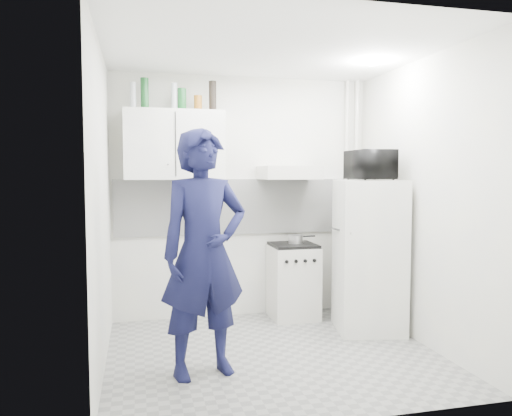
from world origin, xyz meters
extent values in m
plane|color=gray|center=(0.00, 0.00, 0.00)|extent=(2.80, 2.80, 0.00)
plane|color=white|center=(0.00, 0.00, 2.60)|extent=(2.80, 2.80, 0.00)
plane|color=silver|center=(0.00, 1.25, 1.30)|extent=(2.80, 0.00, 2.80)
plane|color=silver|center=(-1.40, 0.00, 1.30)|extent=(0.00, 2.60, 2.60)
plane|color=silver|center=(1.40, 0.00, 1.30)|extent=(0.00, 2.60, 2.60)
imported|color=#111336|center=(-0.63, -0.29, 0.95)|extent=(0.79, 0.62, 1.91)
cube|color=beige|center=(0.50, 1.00, 0.39)|extent=(0.49, 0.49, 0.78)
cube|color=white|center=(1.10, 0.42, 0.75)|extent=(0.73, 0.73, 1.50)
cube|color=black|center=(0.50, 1.00, 0.79)|extent=(0.47, 0.47, 0.03)
cylinder|color=silver|center=(0.54, 1.03, 0.85)|extent=(0.16, 0.16, 0.09)
imported|color=black|center=(1.10, 0.42, 1.64)|extent=(0.54, 0.38, 0.29)
cylinder|color=#B2B7BC|center=(-1.15, 1.07, 2.33)|extent=(0.06, 0.06, 0.26)
cylinder|color=#144C1E|center=(-1.04, 1.07, 2.35)|extent=(0.08, 0.08, 0.31)
cylinder|color=#B2B7BC|center=(-0.74, 1.07, 2.34)|extent=(0.06, 0.06, 0.27)
cylinder|color=#144C1E|center=(-0.67, 1.07, 2.31)|extent=(0.09, 0.09, 0.22)
cylinder|color=brown|center=(-0.51, 1.07, 2.28)|extent=(0.08, 0.08, 0.16)
cylinder|color=black|center=(-0.35, 1.07, 2.35)|extent=(0.08, 0.08, 0.31)
cube|color=white|center=(-0.75, 1.07, 1.85)|extent=(1.00, 0.35, 0.70)
cube|color=beige|center=(0.45, 1.00, 1.57)|extent=(0.60, 0.50, 0.14)
cube|color=white|center=(0.00, 1.24, 1.20)|extent=(2.74, 0.03, 0.60)
cylinder|color=beige|center=(1.30, 1.17, 1.30)|extent=(0.05, 0.05, 2.60)
cylinder|color=beige|center=(1.18, 1.17, 1.30)|extent=(0.04, 0.04, 2.60)
cylinder|color=white|center=(1.00, 0.20, 2.57)|extent=(0.10, 0.10, 0.02)
camera|label=1|loc=(-1.13, -4.08, 1.57)|focal=35.00mm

